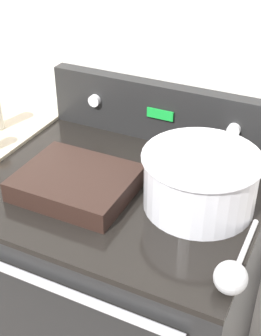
{
  "coord_description": "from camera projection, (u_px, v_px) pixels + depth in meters",
  "views": [
    {
      "loc": [
        0.5,
        -0.65,
        1.69
      ],
      "look_at": [
        0.02,
        0.35,
        0.98
      ],
      "focal_mm": 50.0,
      "sensor_mm": 36.0,
      "label": 1
    }
  ],
  "objects": [
    {
      "name": "stove_range",
      "position": [
        123.0,
        297.0,
        1.59
      ],
      "size": [
        0.8,
        0.69,
        0.92
      ],
      "color": "black",
      "rests_on": "ground_plane"
    },
    {
      "name": "mixing_bowl",
      "position": [
        201.0,
        178.0,
        1.22
      ],
      "size": [
        0.32,
        0.32,
        0.16
      ],
      "color": "silver",
      "rests_on": "stove_range"
    },
    {
      "name": "control_panel",
      "position": [
        164.0,
        113.0,
        1.52
      ],
      "size": [
        0.8,
        0.07,
        0.2
      ],
      "color": "black",
      "rests_on": "stove_range"
    },
    {
      "name": "kitchen_wall",
      "position": [
        174.0,
        36.0,
        1.44
      ],
      "size": [
        8.0,
        0.05,
        2.5
      ],
      "color": "silver",
      "rests_on": "ground_plane"
    },
    {
      "name": "casserole_dish",
      "position": [
        76.0,
        182.0,
        1.31
      ],
      "size": [
        0.31,
        0.26,
        0.06
      ],
      "color": "black",
      "rests_on": "stove_range"
    },
    {
      "name": "ladle",
      "position": [
        232.0,
        275.0,
        1.01
      ],
      "size": [
        0.07,
        0.29,
        0.07
      ],
      "color": "#B7B7B7",
      "rests_on": "stove_range"
    }
  ]
}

